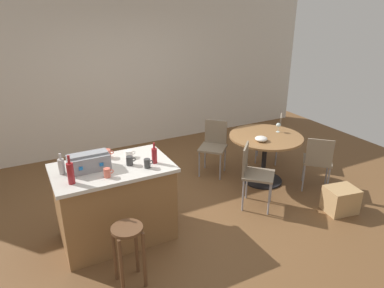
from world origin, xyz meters
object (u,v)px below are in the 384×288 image
cardboard_box (341,200)px  cup_2 (107,173)px  folding_chair_far (214,144)px  dining_table (265,146)px  folding_chair_near (272,134)px  toolbox (89,162)px  cup_1 (107,154)px  folding_chair_right (318,159)px  folding_chair_left (254,171)px  wine_glass (278,125)px  cup_0 (130,161)px  kitchen_island (115,202)px  wooden_stool (128,244)px  cup_4 (147,163)px  serving_bowl (261,139)px  cup_3 (129,154)px  bottle_1 (61,166)px  bottle_0 (154,155)px  bottle_2 (71,173)px

cardboard_box → cup_2: bearing=168.3°
folding_chair_far → dining_table: bearing=-49.8°
dining_table → folding_chair_near: size_ratio=1.28×
folding_chair_near → toolbox: bearing=-165.4°
cup_1 → folding_chair_right: bearing=-9.9°
folding_chair_left → wine_glass: bearing=33.2°
cup_0 → cardboard_box: 2.84m
folding_chair_right → kitchen_island: bearing=175.2°
wooden_stool → folding_chair_near: (3.12, 1.69, 0.04)m
cup_4 → serving_bowl: cup_4 is taller
cup_3 → wooden_stool: bearing=-110.5°
bottle_1 → cup_3: bottle_1 is taller
cup_4 → wine_glass: (2.36, 0.60, -0.12)m
kitchen_island → toolbox: toolbox is taller
wooden_stool → dining_table: (2.53, 1.14, 0.12)m
folding_chair_far → wine_glass: 1.05m
folding_chair_right → cup_3: cup_3 is taller
cup_1 → folding_chair_left: bearing=-13.3°
bottle_1 → toolbox: bearing=-5.8°
folding_chair_right → bottle_0: (-2.48, 0.11, 0.52)m
cup_0 → dining_table: bearing=10.0°
toolbox → cup_4: 0.63m
cup_3 → cup_0: bearing=-106.5°
folding_chair_near → cup_4: cup_4 is taller
cup_0 → cup_1: 0.35m
folding_chair_near → cardboard_box: 1.76m
dining_table → cardboard_box: 1.30m
folding_chair_near → wine_glass: bearing=-123.1°
folding_chair_left → bottle_2: bearing=-179.1°
folding_chair_near → cardboard_box: folding_chair_near is taller
folding_chair_right → cup_0: cup_0 is taller
cup_1 → cup_2: cup_1 is taller
cup_3 → bottle_1: bearing=-173.4°
folding_chair_far → cup_2: bearing=-149.1°
kitchen_island → wine_glass: size_ratio=9.06×
toolbox → cup_3: toolbox is taller
cardboard_box → cup_1: bearing=158.5°
dining_table → cup_4: 2.20m
folding_chair_left → cardboard_box: 1.22m
bottle_0 → kitchen_island: bearing=163.8°
bottle_2 → cup_2: size_ratio=2.87×
kitchen_island → folding_chair_right: kitchen_island is taller
folding_chair_near → bottle_1: 3.66m
cup_1 → cup_4: size_ratio=1.14×
kitchen_island → bottle_0: size_ratio=5.34×
bottle_1 → cup_1: bottle_1 is taller
cup_3 → dining_table: bearing=4.9°
folding_chair_near → cup_4: size_ratio=8.02×
folding_chair_right → cup_3: bearing=171.5°
wooden_stool → cup_3: bearing=69.5°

